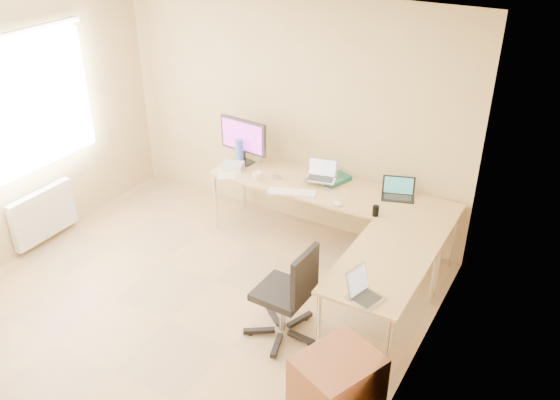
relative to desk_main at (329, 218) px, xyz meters
The scene contains 24 objects.
floor 2.02m from the desk_main, 111.40° to the right, with size 4.50×4.50×0.00m, color tan.
ceiling 2.99m from the desk_main, 111.40° to the right, with size 4.50×4.50×0.00m, color white.
wall_back 1.25m from the desk_main, 151.11° to the left, with size 4.50×4.50×0.00m, color #D1B484.
wall_right 2.49m from the desk_main, 53.38° to the right, with size 4.50×4.50×0.00m, color #D1B484.
desk_main is the anchor object (origin of this frame).
desk_return 1.40m from the desk_main, 45.73° to the right, with size 0.70×1.30×0.73m, color tan.
monitor 1.29m from the desk_main, behind, with size 0.61×0.20×0.52m, color #252525.
book_stack 0.43m from the desk_main, 101.96° to the left, with size 0.23×0.31×0.05m, color #1C6157.
laptop_center 0.54m from the desk_main, 165.44° to the left, with size 0.32×0.24×0.21m, color #ABAFC6.
laptop_black 0.84m from the desk_main, 12.11° to the left, with size 0.33×0.24×0.21m, color black.
keyboard 0.56m from the desk_main, 134.34° to the right, with size 0.49×0.14×0.02m, color white.
mouse 0.53m from the desk_main, 53.39° to the right, with size 0.11×0.07×0.04m, color white.
mug 0.90m from the desk_main, 163.94° to the right, with size 0.10×0.10×0.09m, color white.
cd_stack 0.71m from the desk_main, behind, with size 0.11×0.11×0.03m, color silver.
water_bottle 1.24m from the desk_main, behind, with size 0.09×0.09×0.31m, color #4065C4.
papers 1.21m from the desk_main, 167.03° to the right, with size 0.19×0.27×0.01m, color white.
white_box 1.20m from the desk_main, behind, with size 0.23×0.16×0.08m, color silver.
desk_fan 1.16m from the desk_main, 168.96° to the left, with size 0.24×0.24×0.30m, color white.
black_cup 0.80m from the desk_main, 25.64° to the right, with size 0.06×0.06×0.11m, color black.
laptop_return 1.90m from the desk_main, 55.97° to the right, with size 0.23×0.29×0.19m, color #B0B0B0.
office_chair 1.49m from the desk_main, 80.06° to the right, with size 0.57×0.57×0.94m, color black.
cabinet 2.50m from the desk_main, 63.21° to the right, with size 0.45×0.55×0.76m, color brown.
radiator 3.11m from the desk_main, 152.24° to the right, with size 0.09×0.80×0.55m, color white.
window 3.35m from the desk_main, 152.41° to the right, with size 0.10×1.80×1.40m, color white.
Camera 1 is at (2.96, -3.11, 3.58)m, focal length 37.61 mm.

